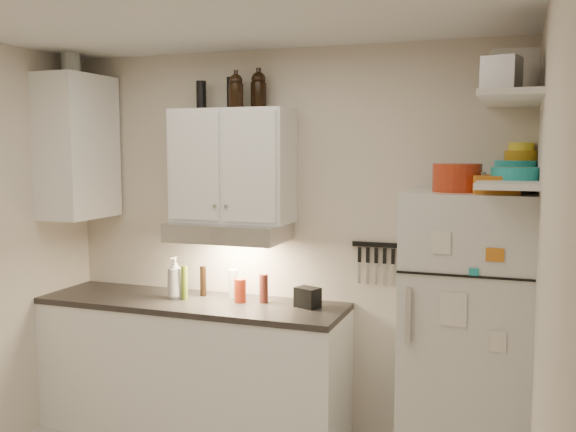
% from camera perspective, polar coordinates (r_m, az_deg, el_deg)
% --- Properties ---
extents(back_wall, '(3.20, 0.02, 2.60)m').
position_cam_1_polar(back_wall, '(4.39, -0.38, -2.35)').
color(back_wall, beige).
rests_on(back_wall, ground).
extents(right_wall, '(0.02, 3.00, 2.60)m').
position_cam_1_polar(right_wall, '(2.65, 21.82, -8.34)').
color(right_wall, beige).
rests_on(right_wall, ground).
extents(base_cabinet, '(2.10, 0.60, 0.88)m').
position_cam_1_polar(base_cabinet, '(4.55, -8.47, -13.31)').
color(base_cabinet, white).
rests_on(base_cabinet, floor).
extents(countertop, '(2.10, 0.62, 0.04)m').
position_cam_1_polar(countertop, '(4.42, -8.56, -7.66)').
color(countertop, '#292523').
rests_on(countertop, base_cabinet).
extents(upper_cabinet, '(0.80, 0.33, 0.75)m').
position_cam_1_polar(upper_cabinet, '(4.30, -4.95, 4.47)').
color(upper_cabinet, white).
rests_on(upper_cabinet, back_wall).
extents(side_cabinet, '(0.33, 0.55, 1.00)m').
position_cam_1_polar(side_cabinet, '(4.78, -18.19, 5.85)').
color(side_cabinet, white).
rests_on(side_cabinet, left_wall).
extents(range_hood, '(0.76, 0.46, 0.12)m').
position_cam_1_polar(range_hood, '(4.28, -5.27, -1.39)').
color(range_hood, silver).
rests_on(range_hood, back_wall).
extents(fridge, '(0.70, 0.68, 1.70)m').
position_cam_1_polar(fridge, '(3.90, 15.58, -10.44)').
color(fridge, silver).
rests_on(fridge, floor).
extents(shelf_hi, '(0.30, 0.95, 0.03)m').
position_cam_1_polar(shelf_hi, '(3.61, 19.25, 9.84)').
color(shelf_hi, white).
rests_on(shelf_hi, right_wall).
extents(shelf_lo, '(0.30, 0.95, 0.03)m').
position_cam_1_polar(shelf_lo, '(3.60, 19.01, 2.85)').
color(shelf_lo, white).
rests_on(shelf_lo, right_wall).
extents(knife_strip, '(0.42, 0.02, 0.03)m').
position_cam_1_polar(knife_strip, '(4.18, 8.56, -2.57)').
color(knife_strip, black).
rests_on(knife_strip, back_wall).
extents(dutch_oven, '(0.29, 0.29, 0.16)m').
position_cam_1_polar(dutch_oven, '(3.68, 14.79, 3.31)').
color(dutch_oven, '#A12B12').
rests_on(dutch_oven, fridge).
extents(book_stack, '(0.28, 0.32, 0.10)m').
position_cam_1_polar(book_stack, '(3.62, 17.82, 2.71)').
color(book_stack, orange).
rests_on(book_stack, fridge).
extents(spice_jar, '(0.08, 0.08, 0.11)m').
position_cam_1_polar(spice_jar, '(3.67, 16.64, 2.91)').
color(spice_jar, silver).
rests_on(spice_jar, fridge).
extents(stock_pot, '(0.29, 0.29, 0.18)m').
position_cam_1_polar(stock_pot, '(3.89, 19.28, 11.10)').
color(stock_pot, silver).
rests_on(stock_pot, shelf_hi).
extents(tin_a, '(0.25, 0.23, 0.22)m').
position_cam_1_polar(tin_a, '(3.53, 19.32, 11.93)').
color(tin_a, '#AAAAAD').
rests_on(tin_a, shelf_hi).
extents(tin_b, '(0.20, 0.20, 0.16)m').
position_cam_1_polar(tin_b, '(3.33, 18.45, 11.89)').
color(tin_b, '#AAAAAD').
rests_on(tin_b, shelf_hi).
extents(bowl_teal, '(0.24, 0.24, 0.09)m').
position_cam_1_polar(bowl_teal, '(3.95, 19.54, 3.98)').
color(bowl_teal, teal).
rests_on(bowl_teal, shelf_lo).
extents(bowl_orange, '(0.19, 0.19, 0.06)m').
position_cam_1_polar(bowl_orange, '(4.03, 20.01, 5.07)').
color(bowl_orange, '#BC7D11').
rests_on(bowl_orange, bowl_teal).
extents(bowl_yellow, '(0.15, 0.15, 0.05)m').
position_cam_1_polar(bowl_yellow, '(4.03, 20.03, 5.81)').
color(bowl_yellow, yellow).
rests_on(bowl_yellow, bowl_orange).
extents(plates, '(0.29, 0.29, 0.07)m').
position_cam_1_polar(plates, '(3.59, 19.63, 3.58)').
color(plates, teal).
rests_on(plates, shelf_lo).
extents(growler_a, '(0.12, 0.12, 0.22)m').
position_cam_1_polar(growler_a, '(4.23, -4.65, 11.05)').
color(growler_a, black).
rests_on(growler_a, upper_cabinet).
extents(growler_b, '(0.11, 0.11, 0.25)m').
position_cam_1_polar(growler_b, '(4.32, -2.64, 11.13)').
color(growler_b, black).
rests_on(growler_b, upper_cabinet).
extents(thermos_a, '(0.09, 0.09, 0.21)m').
position_cam_1_polar(thermos_a, '(4.38, -4.98, 10.81)').
color(thermos_a, black).
rests_on(thermos_a, upper_cabinet).
extents(thermos_b, '(0.07, 0.07, 0.20)m').
position_cam_1_polar(thermos_b, '(4.48, -7.72, 10.56)').
color(thermos_b, black).
rests_on(thermos_b, upper_cabinet).
extents(side_jar, '(0.16, 0.16, 0.17)m').
position_cam_1_polar(side_jar, '(4.83, -18.75, 12.78)').
color(side_jar, silver).
rests_on(side_jar, side_cabinet).
extents(soap_bottle, '(0.13, 0.14, 0.32)m').
position_cam_1_polar(soap_bottle, '(4.45, -10.02, -5.20)').
color(soap_bottle, white).
rests_on(soap_bottle, countertop).
extents(pepper_mill, '(0.07, 0.07, 0.19)m').
position_cam_1_polar(pepper_mill, '(4.28, -2.18, -6.45)').
color(pepper_mill, maroon).
rests_on(pepper_mill, countertop).
extents(oil_bottle, '(0.05, 0.05, 0.23)m').
position_cam_1_polar(oil_bottle, '(4.41, -9.19, -5.88)').
color(oil_bottle, '#5A721C').
rests_on(oil_bottle, countertop).
extents(vinegar_bottle, '(0.04, 0.04, 0.21)m').
position_cam_1_polar(vinegar_bottle, '(4.51, -7.55, -5.75)').
color(vinegar_bottle, black).
rests_on(vinegar_bottle, countertop).
extents(clear_bottle, '(0.07, 0.07, 0.20)m').
position_cam_1_polar(clear_bottle, '(4.41, -4.88, -6.03)').
color(clear_bottle, silver).
rests_on(clear_bottle, countertop).
extents(red_jar, '(0.10, 0.10, 0.16)m').
position_cam_1_polar(red_jar, '(4.30, -4.27, -6.63)').
color(red_jar, '#A12B12').
rests_on(red_jar, countertop).
extents(caddy, '(0.18, 0.16, 0.13)m').
position_cam_1_polar(caddy, '(4.16, 1.76, -7.24)').
color(caddy, black).
rests_on(caddy, countertop).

